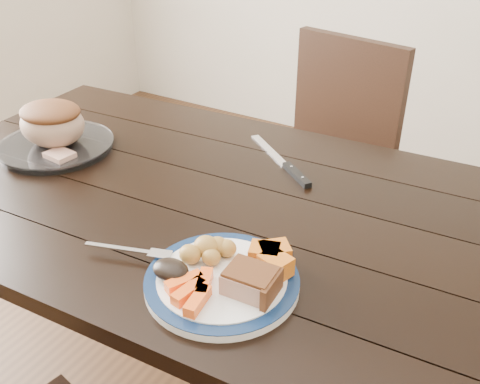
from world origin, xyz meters
The scene contains 14 objects.
dining_table centered at (0.00, 0.00, 0.66)m, with size 1.65×0.99×0.75m.
chair_far centered at (-0.02, 0.74, 0.52)m, with size 0.49×0.50×0.93m.
dinner_plate centered at (0.18, -0.25, 0.76)m, with size 0.28×0.28×0.02m, color white.
plate_rim centered at (0.18, -0.25, 0.77)m, with size 0.28×0.28×0.02m, color #0D2245.
serving_platter centered at (-0.51, -0.01, 0.76)m, with size 0.30×0.30×0.02m, color white.
pork_slice centered at (0.24, -0.26, 0.79)m, with size 0.09×0.07×0.04m, color tan.
roasted_potatoes centered at (0.13, -0.22, 0.79)m, with size 0.09×0.09×0.04m.
carrot_batons centered at (0.16, -0.32, 0.78)m, with size 0.09×0.11×0.02m.
pumpkin_wedges centered at (0.24, -0.18, 0.79)m, with size 0.10×0.09×0.04m.
dark_mushroom centered at (0.10, -0.30, 0.79)m, with size 0.07×0.05×0.03m, color black.
fork centered at (-0.01, -0.27, 0.77)m, with size 0.17×0.07×0.00m.
roast_joint centered at (-0.51, -0.01, 0.82)m, with size 0.18×0.15×0.12m, color tan.
cut_slice centered at (-0.43, -0.07, 0.78)m, with size 0.07×0.06×0.02m, color tan.
carving_knife centered at (0.09, 0.21, 0.76)m, with size 0.27×0.21×0.01m.
Camera 1 is at (0.59, -0.88, 1.40)m, focal length 40.00 mm.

